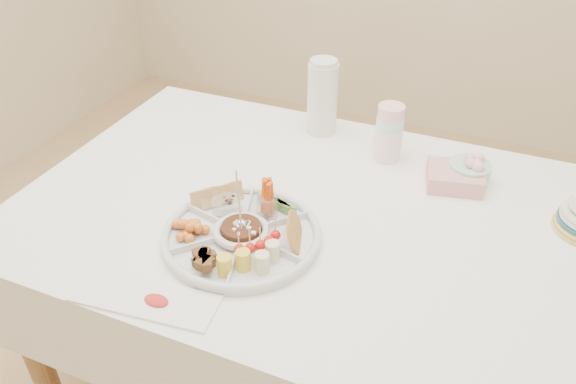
% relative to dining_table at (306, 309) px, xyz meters
% --- Properties ---
extents(dining_table, '(1.52, 1.02, 0.76)m').
position_rel_dining_table_xyz_m(dining_table, '(0.00, 0.00, 0.00)').
color(dining_table, white).
rests_on(dining_table, floor).
extents(party_tray, '(0.46, 0.46, 0.04)m').
position_rel_dining_table_xyz_m(party_tray, '(-0.10, -0.18, 0.40)').
color(party_tray, silver).
rests_on(party_tray, dining_table).
extents(bean_dip, '(0.12, 0.12, 0.04)m').
position_rel_dining_table_xyz_m(bean_dip, '(-0.10, -0.18, 0.41)').
color(bean_dip, '#442512').
rests_on(bean_dip, party_tray).
extents(tortillas, '(0.12, 0.12, 0.06)m').
position_rel_dining_table_xyz_m(tortillas, '(0.02, -0.15, 0.42)').
color(tortillas, '#AD8046').
rests_on(tortillas, party_tray).
extents(carrot_cucumber, '(0.13, 0.13, 0.10)m').
position_rel_dining_table_xyz_m(carrot_cucumber, '(-0.07, -0.06, 0.44)').
color(carrot_cucumber, '#DD510C').
rests_on(carrot_cucumber, party_tray).
extents(pita_raisins, '(0.13, 0.13, 0.06)m').
position_rel_dining_table_xyz_m(pita_raisins, '(-0.20, -0.09, 0.42)').
color(pita_raisins, tan).
rests_on(pita_raisins, party_tray).
extents(cherries, '(0.12, 0.12, 0.04)m').
position_rel_dining_table_xyz_m(cherries, '(-0.23, -0.22, 0.42)').
color(cherries, '#CF5A0E').
rests_on(cherries, party_tray).
extents(granola_chunks, '(0.11, 0.11, 0.04)m').
position_rel_dining_table_xyz_m(granola_chunks, '(-0.13, -0.31, 0.42)').
color(granola_chunks, '#3D200E').
rests_on(granola_chunks, party_tray).
extents(banana_tomato, '(0.13, 0.13, 0.09)m').
position_rel_dining_table_xyz_m(banana_tomato, '(-0.01, -0.27, 0.44)').
color(banana_tomato, '#FFDF6F').
rests_on(banana_tomato, party_tray).
extents(cup_stack, '(0.08, 0.08, 0.23)m').
position_rel_dining_table_xyz_m(cup_stack, '(0.12, 0.33, 0.49)').
color(cup_stack, silver).
rests_on(cup_stack, dining_table).
extents(thermos, '(0.11, 0.11, 0.25)m').
position_rel_dining_table_xyz_m(thermos, '(-0.11, 0.41, 0.50)').
color(thermos, silver).
rests_on(thermos, dining_table).
extents(flower_bowl, '(0.15, 0.15, 0.09)m').
position_rel_dining_table_xyz_m(flower_bowl, '(0.37, 0.29, 0.42)').
color(flower_bowl, silver).
rests_on(flower_bowl, dining_table).
extents(napkin_stack, '(0.17, 0.16, 0.05)m').
position_rel_dining_table_xyz_m(napkin_stack, '(0.33, 0.26, 0.40)').
color(napkin_stack, pink).
rests_on(napkin_stack, dining_table).
extents(placemat, '(0.33, 0.14, 0.01)m').
position_rel_dining_table_xyz_m(placemat, '(-0.21, -0.44, 0.38)').
color(placemat, white).
rests_on(placemat, dining_table).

